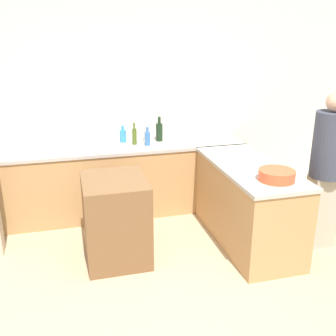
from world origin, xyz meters
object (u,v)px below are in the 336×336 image
Objects in this scene: wine_bottle_dark at (159,131)px; olive_oil_bottle at (134,136)px; vinegar_bottle_clear at (146,133)px; mixing_bowl at (277,175)px; dish_soap_bottle at (123,136)px; water_bottle_blue at (148,138)px; island_table at (116,219)px; person_at_peninsula at (327,167)px.

olive_oil_bottle is (-0.35, -0.09, -0.02)m from wine_bottle_dark.
mixing_bowl is at bearing -61.65° from vinegar_bottle_clear.
water_bottle_blue is (0.28, -0.23, 0.01)m from dish_soap_bottle.
person_at_peninsula is at bearing -8.32° from island_table.
wine_bottle_dark reaches higher than water_bottle_blue.
wine_bottle_dark is at bearing 57.91° from island_table.
dish_soap_bottle is at bearing 140.43° from person_at_peninsula.
wine_bottle_dark is 1.14× the size of olive_oil_bottle.
water_bottle_blue is at bearing 121.60° from mixing_bowl.
dish_soap_bottle is at bearing 140.46° from water_bottle_blue.
olive_oil_bottle reaches higher than island_table.
island_table is at bearing -122.09° from wine_bottle_dark.
person_at_peninsula is at bearing 14.61° from mixing_bowl.
person_at_peninsula is (0.69, 0.18, -0.04)m from mixing_bowl.
person_at_peninsula reaches higher than island_table.
island_table is at bearing 161.55° from mixing_bowl.
water_bottle_blue is (0.15, -0.08, -0.02)m from olive_oil_bottle.
island_table is at bearing -118.55° from water_bottle_blue.
dish_soap_bottle is 0.48m from wine_bottle_dark.
olive_oil_bottle is at bearing 124.14° from mixing_bowl.
olive_oil_bottle is 0.16× the size of person_at_peninsula.
mixing_bowl is 1.95m from vinegar_bottle_clear.
island_table is at bearing -102.58° from dish_soap_bottle.
wine_bottle_dark reaches higher than vinegar_bottle_clear.
vinegar_bottle_clear is (-0.93, 1.72, 0.06)m from mixing_bowl.
wine_bottle_dark is 1.15× the size of vinegar_bottle_clear.
wine_bottle_dark is 1.35× the size of water_bottle_blue.
wine_bottle_dark is at bearing 14.87° from olive_oil_bottle.
dish_soap_bottle is 2.49m from person_at_peninsula.
wine_bottle_dark reaches higher than mixing_bowl.
island_table is at bearing -110.19° from olive_oil_bottle.
mixing_bowl is 1.62× the size of dish_soap_bottle.
island_table is 1.46m from vinegar_bottle_clear.
dish_soap_bottle is 0.20m from olive_oil_bottle.
dish_soap_bottle is 0.68× the size of wine_bottle_dark.
island_table is 1.32m from olive_oil_bottle.
vinegar_bottle_clear is at bearing 84.41° from water_bottle_blue.
person_at_peninsula is at bearing -39.58° from water_bottle_blue.
water_bottle_blue reaches higher than dish_soap_bottle.
water_bottle_blue is 0.14× the size of person_at_peninsula.
vinegar_bottle_clear is at bearing -9.39° from dish_soap_bottle.
olive_oil_bottle is (0.13, -0.15, 0.03)m from dish_soap_bottle.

